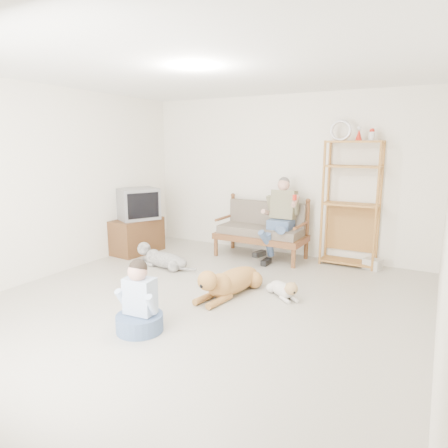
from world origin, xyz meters
The scene contains 15 objects.
floor centered at (0.00, 0.00, 0.00)m, with size 5.50×5.50×0.00m, color #BDB8A6.
ceiling centered at (0.00, 0.00, 2.70)m, with size 5.50×5.50×0.00m, color white.
wall_back centered at (0.00, 2.75, 1.35)m, with size 5.00×5.00×0.00m, color white.
wall_left centered at (-2.50, 0.00, 1.35)m, with size 5.50×5.50×0.00m, color white.
loveseat centered at (-0.18, 2.35, 0.49)m, with size 1.52×0.74×0.95m.
man centered at (0.15, 2.17, 0.63)m, with size 0.52×0.74×1.20m.
etagere centered at (1.20, 2.55, 1.00)m, with size 0.86×0.38×2.25m.
book_stack centered at (1.60, 2.49, 0.08)m, with size 0.25×0.18×0.16m, color silver.
tv_stand centered at (-2.23, 1.52, 0.30)m, with size 0.58×0.94×0.60m.
crt_tv centered at (-2.19, 1.55, 0.87)m, with size 0.76×0.82×0.54m.
wall_outlet centered at (-1.25, 2.73, 0.30)m, with size 0.12×0.02×0.08m, color silver.
golden_retriever centered at (0.16, 0.49, 0.17)m, with size 0.49×1.40×0.43m.
shaggy_dog centered at (-1.34, 1.03, 0.14)m, with size 1.18×0.33×0.35m.
terrier centered at (0.81, 0.74, 0.11)m, with size 0.56×0.48×0.25m.
child centered at (-0.17, -0.82, 0.27)m, with size 0.48×0.48×0.76m.
Camera 1 is at (2.42, -3.75, 1.88)m, focal length 32.00 mm.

